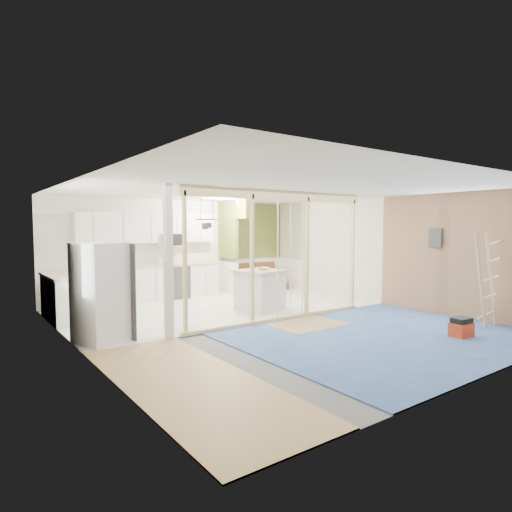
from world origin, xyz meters
TOP-DOWN VIEW (x-y plane):
  - room at (0.00, 0.00)m, footprint 7.01×8.01m
  - floor_overlays at (0.07, 0.06)m, footprint 7.00×8.00m
  - stud_frame at (-0.27, -0.00)m, footprint 4.66×0.14m
  - base_cabinets at (-1.61, 3.36)m, footprint 4.45×2.24m
  - upper_cabinets at (-0.84, 3.82)m, footprint 3.60×0.41m
  - green_partition at (2.04, 3.66)m, footprint 2.25×1.51m
  - pot_rack at (-0.31, 1.89)m, footprint 0.52×0.52m
  - sheathing_panel at (3.48, -2.00)m, footprint 0.02×4.00m
  - electrical_panel at (3.43, -1.40)m, footprint 0.04×0.30m
  - ceiling_light at (1.40, 3.00)m, footprint 0.32×0.32m
  - fridge at (-3.06, 0.45)m, footprint 0.92×0.89m
  - island at (0.60, 1.10)m, footprint 1.11×1.11m
  - bowl at (0.68, 1.08)m, footprint 0.31×0.31m
  - soap_bottle_a at (-2.07, 3.67)m, footprint 0.13×0.13m
  - soap_bottle_b at (-0.64, 3.75)m, footprint 0.11×0.11m
  - toolbox at (2.00, -2.80)m, footprint 0.38×0.29m
  - ladder at (3.03, -2.71)m, footprint 0.95×0.11m

SIDE VIEW (x-z plane):
  - floor_overlays at x=0.07m, z-range 0.00..0.02m
  - toolbox at x=2.00m, z-range -0.01..0.33m
  - island at x=0.60m, z-range 0.00..0.92m
  - base_cabinets at x=-1.61m, z-range 0.00..0.93m
  - fridge at x=-3.06m, z-range 0.00..1.64m
  - ladder at x=3.03m, z-range 0.02..1.78m
  - green_partition at x=2.04m, z-range -0.36..2.24m
  - bowl at x=0.68m, z-range 0.92..0.98m
  - soap_bottle_b at x=-0.64m, z-range 0.93..1.14m
  - soap_bottle_a at x=-2.07m, z-range 0.93..1.25m
  - sheathing_panel at x=3.48m, z-range 0.00..2.60m
  - room at x=0.00m, z-range 0.00..2.61m
  - stud_frame at x=-0.27m, z-range 0.31..2.91m
  - electrical_panel at x=3.43m, z-range 1.45..1.85m
  - upper_cabinets at x=-0.84m, z-range 1.39..2.25m
  - pot_rack at x=-0.31m, z-range 1.64..2.36m
  - ceiling_light at x=1.40m, z-range 2.50..2.58m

